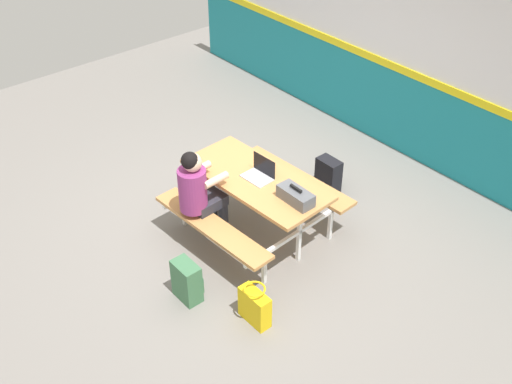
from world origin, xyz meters
TOP-DOWN VIEW (x-y plane):
  - ground_plane at (0.00, 0.00)m, footprint 10.00×10.00m
  - accent_backdrop at (0.00, 2.62)m, footprint 8.00×0.14m
  - picnic_table_main at (0.27, 0.00)m, footprint 1.71×1.64m
  - student_nearer at (0.02, -0.57)m, footprint 0.38×0.53m
  - laptop_silver at (0.28, 0.04)m, footprint 0.33×0.24m
  - toolbox_grey at (0.85, 0.03)m, footprint 0.40×0.18m
  - backpack_dark at (0.62, -1.18)m, footprint 0.30×0.22m
  - tote_bag_bright at (1.28, -0.88)m, footprint 0.34×0.21m
  - satchel_spare at (0.24, 1.19)m, footprint 0.30×0.22m

SIDE VIEW (x-z plane):
  - ground_plane at x=0.00m, z-range -0.02..0.00m
  - tote_bag_bright at x=1.28m, z-range -0.02..0.41m
  - backpack_dark at x=0.62m, z-range 0.00..0.44m
  - satchel_spare at x=0.24m, z-range 0.00..0.44m
  - picnic_table_main at x=0.27m, z-range 0.20..0.94m
  - student_nearer at x=0.02m, z-range 0.10..1.31m
  - laptop_silver at x=0.28m, z-range 0.67..0.90m
  - toolbox_grey at x=0.85m, z-range 0.72..0.90m
  - accent_backdrop at x=0.00m, z-range -0.05..2.55m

